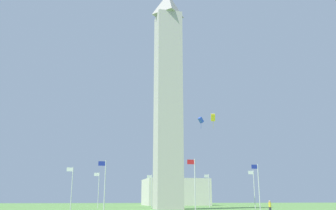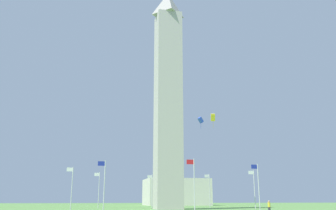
{
  "view_description": "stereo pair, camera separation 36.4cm",
  "coord_description": "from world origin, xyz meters",
  "views": [
    {
      "loc": [
        14.61,
        65.09,
        1.68
      ],
      "look_at": [
        0.0,
        0.0,
        19.17
      ],
      "focal_mm": 38.69,
      "sensor_mm": 36.0,
      "label": 1
    },
    {
      "loc": [
        14.25,
        65.17,
        1.68
      ],
      "look_at": [
        0.0,
        0.0,
        19.17
      ],
      "focal_mm": 38.69,
      "sensor_mm": 36.0,
      "label": 2
    }
  ],
  "objects": [
    {
      "name": "person_yellow_shirt",
      "position": [
        -7.49,
        23.26,
        0.79
      ],
      "size": [
        0.32,
        0.32,
        1.6
      ],
      "rotation": [
        0.0,
        0.0,
        -0.93
      ],
      "color": "#2D2D38",
      "rests_on": "ground"
    },
    {
      "name": "ground_plane",
      "position": [
        0.0,
        0.0,
        0.0
      ],
      "size": [
        260.0,
        260.0,
        0.0
      ],
      "primitive_type": "plane",
      "color": "#609347"
    },
    {
      "name": "flagpole_w",
      "position": [
        0.07,
        -16.78,
        3.96
      ],
      "size": [
        1.12,
        0.14,
        7.17
      ],
      "color": "silver",
      "rests_on": "ground"
    },
    {
      "name": "flagpole_s",
      "position": [
        -16.72,
        0.0,
        3.96
      ],
      "size": [
        1.12,
        0.14,
        7.17
      ],
      "color": "silver",
      "rests_on": "ground"
    },
    {
      "name": "kite_yellow_box",
      "position": [
        -7.22,
        4.87,
        16.01
      ],
      "size": [
        0.96,
        1.25,
        2.69
      ],
      "color": "yellow"
    },
    {
      "name": "flagpole_nw",
      "position": [
        11.93,
        -11.87,
        3.96
      ],
      "size": [
        1.12,
        0.14,
        7.17
      ],
      "color": "silver",
      "rests_on": "ground"
    },
    {
      "name": "flagpole_e",
      "position": [
        0.07,
        16.78,
        3.96
      ],
      "size": [
        1.12,
        0.14,
        7.17
      ],
      "color": "silver",
      "rests_on": "ground"
    },
    {
      "name": "flagpole_sw",
      "position": [
        -11.8,
        -11.87,
        3.96
      ],
      "size": [
        1.12,
        0.14,
        7.17
      ],
      "color": "silver",
      "rests_on": "ground"
    },
    {
      "name": "flagpole_n",
      "position": [
        16.85,
        0.0,
        3.96
      ],
      "size": [
        1.12,
        0.14,
        7.17
      ],
      "color": "silver",
      "rests_on": "ground"
    },
    {
      "name": "distant_building",
      "position": [
        -12.74,
        -46.84,
        3.94
      ],
      "size": [
        18.81,
        14.79,
        7.89
      ],
      "color": "beige",
      "rests_on": "ground"
    },
    {
      "name": "obelisk_monument",
      "position": [
        0.0,
        0.0,
        21.56
      ],
      "size": [
        4.74,
        4.74,
        43.12
      ],
      "color": "#B7B2A8",
      "rests_on": "ground"
    },
    {
      "name": "flagpole_se",
      "position": [
        -11.8,
        11.87,
        3.96
      ],
      "size": [
        1.12,
        0.14,
        7.17
      ],
      "color": "silver",
      "rests_on": "ground"
    },
    {
      "name": "kite_blue_box",
      "position": [
        -3.7,
        8.63,
        14.56
      ],
      "size": [
        1.11,
        0.89,
        1.98
      ],
      "color": "blue"
    },
    {
      "name": "flagpole_ne",
      "position": [
        11.93,
        11.87,
        3.96
      ],
      "size": [
        1.12,
        0.14,
        7.17
      ],
      "color": "silver",
      "rests_on": "ground"
    }
  ]
}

